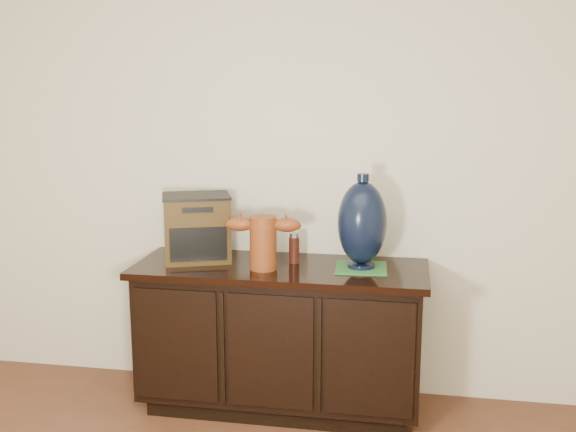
% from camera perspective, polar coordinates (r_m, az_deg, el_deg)
% --- Properties ---
extents(room, '(5.00, 5.00, 5.00)m').
position_cam_1_polar(room, '(1.19, -21.32, -6.72)').
color(room, '#58301E').
rests_on(room, ground).
extents(sideboard, '(1.46, 0.56, 0.75)m').
position_cam_1_polar(sideboard, '(3.48, -0.66, -10.07)').
color(sideboard, black).
rests_on(sideboard, ground).
extents(terracotta_vessel, '(0.37, 0.15, 0.26)m').
position_cam_1_polar(terracotta_vessel, '(3.27, -2.12, -2.01)').
color(terracotta_vessel, brown).
rests_on(terracotta_vessel, sideboard).
extents(tv_radio, '(0.41, 0.37, 0.34)m').
position_cam_1_polar(tv_radio, '(3.47, -7.72, -0.98)').
color(tv_radio, '#3E2B0F').
rests_on(tv_radio, sideboard).
extents(green_mat, '(0.26, 0.26, 0.01)m').
position_cam_1_polar(green_mat, '(3.33, 6.21, -4.38)').
color(green_mat, '#327033').
rests_on(green_mat, sideboard).
extents(lamp_base, '(0.25, 0.25, 0.46)m').
position_cam_1_polar(lamp_base, '(3.28, 6.29, -0.62)').
color(lamp_base, black).
rests_on(lamp_base, green_mat).
extents(spray_can, '(0.05, 0.05, 0.16)m').
position_cam_1_polar(spray_can, '(3.40, 0.52, -2.74)').
color(spray_can, '#591B0F').
rests_on(spray_can, sideboard).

